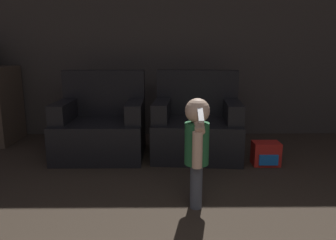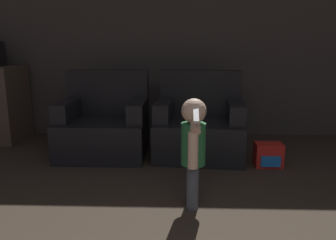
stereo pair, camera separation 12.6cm
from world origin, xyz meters
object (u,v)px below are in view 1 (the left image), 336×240
Objects in this scene: armchair_left at (102,126)px; toy_backpack at (266,154)px; person_toddler at (197,144)px; armchair_right at (197,126)px.

toy_backpack is (1.69, -0.36, -0.20)m from armchair_left.
toy_backpack is (0.78, 0.85, -0.36)m from person_toddler.
toy_backpack is at bearing 141.06° from person_toddler.
person_toddler is at bearing -52.91° from armchair_left.
toy_backpack is at bearing -12.01° from armchair_left.
person_toddler reaches higher than toy_backpack.
person_toddler is (-0.12, -1.21, 0.16)m from armchair_right.
armchair_right is at bearing 0.07° from armchair_left.
armchair_right reaches higher than toy_backpack.
armchair_left and armchair_right have the same top height.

